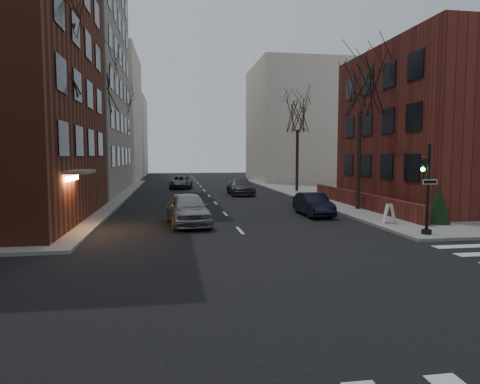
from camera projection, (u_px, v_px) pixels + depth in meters
name	position (u px, v px, depth m)	size (l,w,h in m)	color
ground	(328.00, 329.00, 9.07)	(160.00, 160.00, 0.00)	black
building_left_tan	(17.00, 41.00, 38.68)	(18.00, 18.00, 28.00)	gray
building_right_brick	(457.00, 129.00, 29.85)	(12.00, 14.00, 11.00)	maroon
low_wall_right	(358.00, 199.00, 29.15)	(0.35, 16.00, 1.00)	maroon
building_distant_la	(87.00, 117.00, 60.09)	(14.00, 16.00, 18.00)	beige
building_distant_ra	(303.00, 124.00, 59.90)	(14.00, 14.00, 16.00)	beige
building_distant_lb	(118.00, 136.00, 77.30)	(10.00, 12.00, 14.00)	beige
traffic_signal	(427.00, 195.00, 18.99)	(0.76, 0.44, 4.00)	black
tree_left_a	(55.00, 56.00, 20.75)	(4.18, 4.18, 10.26)	#2D231C
tree_left_b	(97.00, 86.00, 32.52)	(4.40, 4.40, 10.80)	#2D231C
tree_left_c	(120.00, 115.00, 46.37)	(3.96, 3.96, 9.72)	#2D231C
tree_right_a	(361.00, 87.00, 27.45)	(3.96, 3.96, 9.72)	#2D231C
tree_right_b	(298.00, 114.00, 41.27)	(3.74, 3.74, 9.18)	#2D231C
streetlamp_near	(98.00, 147.00, 29.08)	(0.36, 0.36, 6.28)	black
streetlamp_far	(128.00, 150.00, 48.76)	(0.36, 0.36, 6.28)	black
parked_sedan	(313.00, 204.00, 25.98)	(1.45, 4.17, 1.37)	black
car_lane_silver	(188.00, 209.00, 22.52)	(2.02, 5.01, 1.71)	gray
car_lane_gray	(240.00, 186.00, 39.58)	(2.17, 5.33, 1.55)	#3A3A3E
car_lane_far	(181.00, 182.00, 46.98)	(2.31, 5.02, 1.39)	#3D3D41
sandwich_board	(389.00, 213.00, 22.30)	(0.44, 0.62, 1.00)	white
evergreen_shrub	(438.00, 204.00, 21.98)	(1.23, 1.23, 2.05)	black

